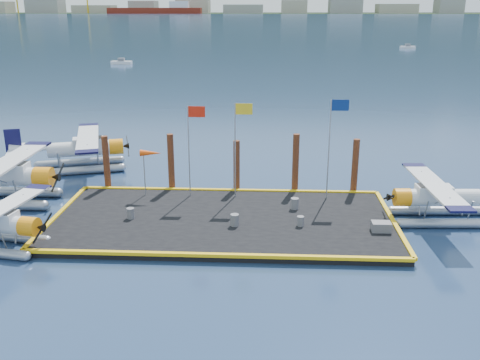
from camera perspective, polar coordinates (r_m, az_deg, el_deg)
The scene contains 21 objects.
ground at distance 32.05m, azimuth -1.81°, elevation -4.72°, with size 4000.00×4000.00×0.00m, color navy.
dock at distance 31.98m, azimuth -1.81°, elevation -4.39°, with size 20.00×10.00×0.40m, color black.
dock_bumpers at distance 31.87m, azimuth -1.82°, elevation -3.91°, with size 20.25×10.25×0.18m, color #EAB50D, non-canonical shape.
far_backdrop at distance 1782.83m, azimuth 11.11°, elevation 17.71°, with size 3050.00×2050.00×810.00m.
seaplane_b at distance 38.11m, azimuth -23.92°, elevation 0.08°, with size 9.66×10.63×3.80m.
seaplane_c at distance 43.84m, azimuth -16.34°, elevation 3.01°, with size 9.37×10.04×3.58m.
seaplane_d at distance 34.11m, azimuth 20.46°, elevation -2.00°, with size 8.06×8.88×3.16m.
drum_0 at distance 32.38m, azimuth -11.59°, elevation -3.49°, with size 0.45×0.45×0.63m, color #5B5B60.
drum_2 at distance 30.88m, azimuth 6.47°, elevation -4.37°, with size 0.40×0.40×0.57m, color #5B5B60.
drum_3 at distance 30.68m, azimuth -0.57°, elevation -4.29°, with size 0.49×0.49×0.69m, color #5B5B60.
drum_4 at distance 33.33m, azimuth 5.86°, elevation -2.52°, with size 0.49×0.49×0.69m, color #5B5B60.
crate at distance 31.02m, azimuth 14.82°, elevation -4.83°, with size 1.06×0.71×0.53m, color #5B5B60.
flagpole_red at distance 34.53m, azimuth -5.17°, elevation 4.58°, with size 1.14×0.08×6.00m.
flagpole_yellow at distance 34.22m, azimuth -0.19°, elevation 4.73°, with size 1.14×0.08×6.20m.
flagpole_blue at distance 34.38m, azimuth 9.87°, elevation 4.82°, with size 1.14×0.08×6.50m.
windsock at distance 35.30m, azimuth -9.52°, elevation 2.74°, with size 1.40×0.44×3.12m.
piling_0 at distance 38.00m, azimuth -14.05°, elevation 1.62°, with size 0.44×0.44×4.00m, color #402112.
piling_1 at distance 36.92m, azimuth -7.36°, elevation 1.70°, with size 0.44×0.44×4.20m, color #402112.
piling_2 at distance 36.45m, azimuth -0.37°, elevation 1.31°, with size 0.44×0.44×3.80m, color #402112.
piling_3 at distance 36.38m, azimuth 5.94°, elevation 1.59°, with size 0.44×0.44×4.30m, color #402112.
piling_4 at distance 36.85m, azimuth 12.15°, elevation 1.25°, with size 0.44×0.44×4.00m, color #402112.
Camera 1 is at (2.52, -29.44, 12.44)m, focal length 40.00 mm.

